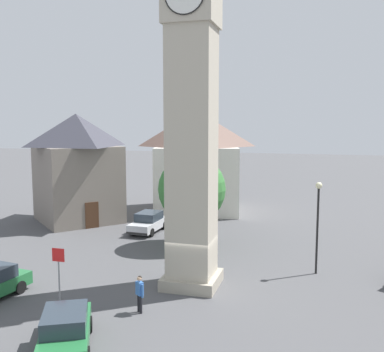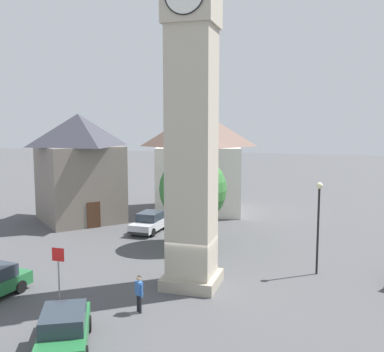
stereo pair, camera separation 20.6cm
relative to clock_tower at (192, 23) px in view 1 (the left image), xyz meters
name	(u,v)px [view 1 (the left image)]	position (x,y,z in m)	size (l,w,h in m)	color
ground_plane	(192,285)	(0.00, 0.00, -13.17)	(200.00, 200.00, 0.00)	#4C4C4F
clock_tower	(192,23)	(0.00, 0.00, 0.00)	(3.34, 3.34, 22.45)	#A59C89
car_blue_kerb	(148,222)	(6.28, -9.88, -12.40)	(1.96, 4.20, 1.53)	silver
car_silver_kerb	(66,330)	(2.74, 7.51, -12.40)	(3.36, 4.45, 1.53)	#236B38
pedestrian	(140,291)	(1.33, 3.80, -12.16)	(0.47, 0.39, 1.69)	black
tree	(192,189)	(2.06, -7.23, -9.29)	(4.60, 4.60, 6.19)	brown
building_shop_left	(197,160)	(4.91, -18.94, -8.30)	(9.64, 9.87, 9.52)	silver
building_corner_back	(77,167)	(13.51, -11.99, -8.52)	(9.34, 9.29, 9.11)	slate
lamp_post	(318,213)	(-6.17, -3.61, -9.73)	(0.36, 0.36, 5.15)	black
road_sign	(59,268)	(4.98, 4.37, -11.27)	(0.60, 0.07, 2.80)	gray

